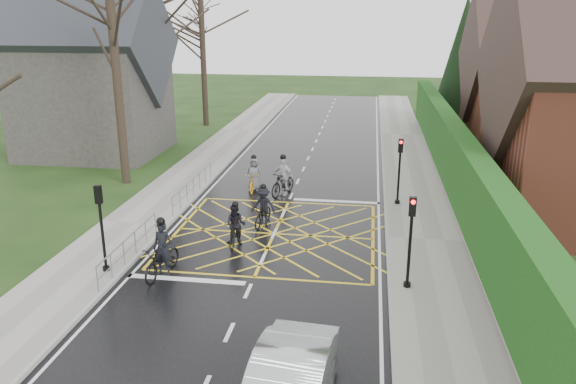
% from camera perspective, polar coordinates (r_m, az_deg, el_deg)
% --- Properties ---
extents(ground, '(120.00, 120.00, 0.00)m').
position_cam_1_polar(ground, '(22.99, -1.42, -4.27)').
color(ground, black).
rests_on(ground, ground).
extents(road, '(9.00, 80.00, 0.01)m').
position_cam_1_polar(road, '(22.99, -1.42, -4.26)').
color(road, black).
rests_on(road, ground).
extents(sidewalk_right, '(3.00, 80.00, 0.15)m').
position_cam_1_polar(sidewalk_right, '(22.79, 13.67, -4.80)').
color(sidewalk_right, gray).
rests_on(sidewalk_right, ground).
extents(sidewalk_left, '(3.00, 80.00, 0.15)m').
position_cam_1_polar(sidewalk_left, '(24.64, -15.33, -3.19)').
color(sidewalk_left, gray).
rests_on(sidewalk_left, ground).
extents(stone_wall, '(0.50, 38.00, 0.70)m').
position_cam_1_polar(stone_wall, '(28.53, 16.23, 0.18)').
color(stone_wall, slate).
rests_on(stone_wall, ground).
extents(hedge, '(0.90, 38.00, 2.80)m').
position_cam_1_polar(hedge, '(28.07, 16.54, 3.59)').
color(hedge, '#14390F').
rests_on(hedge, stone_wall).
extents(house_far, '(9.80, 8.80, 10.30)m').
position_cam_1_polar(house_far, '(40.76, 24.53, 10.22)').
color(house_far, brown).
rests_on(house_far, ground).
extents(conifer, '(4.60, 4.60, 10.00)m').
position_cam_1_polar(conifer, '(47.66, 17.34, 12.64)').
color(conifer, black).
rests_on(conifer, ground).
extents(church, '(8.80, 7.80, 11.00)m').
position_cam_1_polar(church, '(37.39, -19.44, 11.13)').
color(church, '#2D2B28').
rests_on(church, ground).
extents(tree_near, '(9.24, 9.24, 11.44)m').
position_cam_1_polar(tree_near, '(29.82, -17.42, 15.64)').
color(tree_near, black).
rests_on(tree_near, ground).
extents(tree_mid, '(10.08, 10.08, 12.48)m').
position_cam_1_polar(tree_mid, '(37.56, -13.58, 17.33)').
color(tree_mid, black).
rests_on(tree_mid, ground).
extents(tree_far, '(8.40, 8.40, 10.40)m').
position_cam_1_polar(tree_far, '(44.93, -8.73, 15.77)').
color(tree_far, black).
rests_on(tree_far, ground).
extents(railing_south, '(0.05, 5.04, 1.03)m').
position_cam_1_polar(railing_south, '(20.90, -15.83, -5.00)').
color(railing_south, slate).
rests_on(railing_south, ground).
extents(railing_north, '(0.05, 6.04, 1.03)m').
position_cam_1_polar(railing_north, '(27.48, -9.61, 0.95)').
color(railing_north, slate).
rests_on(railing_north, ground).
extents(traffic_light_ne, '(0.24, 0.31, 3.21)m').
position_cam_1_polar(traffic_light_ne, '(26.17, 11.22, 2.00)').
color(traffic_light_ne, black).
rests_on(traffic_light_ne, ground).
extents(traffic_light_se, '(0.24, 0.31, 3.21)m').
position_cam_1_polar(traffic_light_se, '(18.23, 12.29, -5.13)').
color(traffic_light_se, black).
rests_on(traffic_light_se, ground).
extents(traffic_light_sw, '(0.24, 0.31, 3.21)m').
position_cam_1_polar(traffic_light_sw, '(19.94, -18.36, -3.63)').
color(traffic_light_sw, black).
rests_on(traffic_light_sw, ground).
extents(cyclist_rear, '(1.12, 2.25, 2.09)m').
position_cam_1_polar(cyclist_rear, '(19.73, -12.64, -6.44)').
color(cyclist_rear, black).
rests_on(cyclist_rear, ground).
extents(cyclist_back, '(0.80, 1.78, 1.78)m').
position_cam_1_polar(cyclist_back, '(21.76, -5.34, -3.75)').
color(cyclist_back, black).
rests_on(cyclist_back, ground).
extents(cyclist_mid, '(1.15, 1.94, 1.81)m').
position_cam_1_polar(cyclist_mid, '(23.75, -2.53, -1.84)').
color(cyclist_mid, black).
rests_on(cyclist_mid, ground).
extents(cyclist_front, '(1.34, 2.12, 2.06)m').
position_cam_1_polar(cyclist_front, '(27.57, -0.52, 1.20)').
color(cyclist_front, black).
rests_on(cyclist_front, ground).
extents(cyclist_lead, '(0.86, 1.94, 1.86)m').
position_cam_1_polar(cyclist_lead, '(28.33, -3.48, 1.38)').
color(cyclist_lead, '#BA7C16').
rests_on(cyclist_lead, ground).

